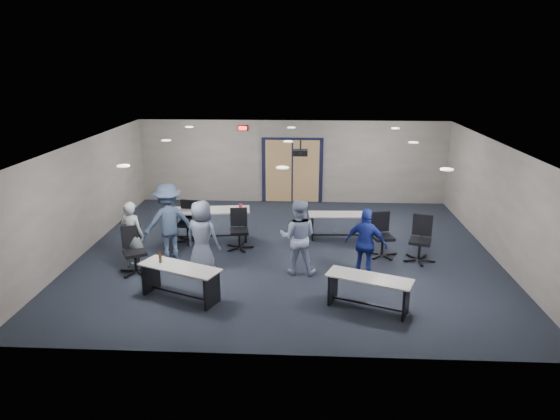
# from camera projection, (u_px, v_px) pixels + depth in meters

# --- Properties ---
(floor) EXTENTS (10.00, 10.00, 0.00)m
(floor) POSITION_uv_depth(u_px,v_px,m) (287.00, 252.00, 12.39)
(floor) COLOR black
(floor) RESTS_ON ground
(back_wall) EXTENTS (10.00, 0.04, 2.70)m
(back_wall) POSITION_uv_depth(u_px,v_px,m) (292.00, 162.00, 16.29)
(back_wall) COLOR slate
(back_wall) RESTS_ON floor
(front_wall) EXTENTS (10.00, 0.04, 2.70)m
(front_wall) POSITION_uv_depth(u_px,v_px,m) (276.00, 279.00, 7.70)
(front_wall) COLOR slate
(front_wall) RESTS_ON floor
(left_wall) EXTENTS (0.04, 9.00, 2.70)m
(left_wall) POSITION_uv_depth(u_px,v_px,m) (84.00, 197.00, 12.24)
(left_wall) COLOR slate
(left_wall) RESTS_ON floor
(right_wall) EXTENTS (0.04, 9.00, 2.70)m
(right_wall) POSITION_uv_depth(u_px,v_px,m) (499.00, 202.00, 11.75)
(right_wall) COLOR slate
(right_wall) RESTS_ON floor
(ceiling) EXTENTS (10.00, 9.00, 0.04)m
(ceiling) POSITION_uv_depth(u_px,v_px,m) (287.00, 144.00, 11.60)
(ceiling) COLOR white
(ceiling) RESTS_ON back_wall
(double_door) EXTENTS (2.00, 0.07, 2.20)m
(double_door) POSITION_uv_depth(u_px,v_px,m) (292.00, 171.00, 16.34)
(double_door) COLOR black
(double_door) RESTS_ON back_wall
(exit_sign) EXTENTS (0.32, 0.07, 0.18)m
(exit_sign) POSITION_uv_depth(u_px,v_px,m) (243.00, 128.00, 15.99)
(exit_sign) COLOR black
(exit_sign) RESTS_ON back_wall
(ceiling_projector) EXTENTS (0.35, 0.32, 0.37)m
(ceiling_projector) POSITION_uv_depth(u_px,v_px,m) (300.00, 152.00, 12.14)
(ceiling_projector) COLOR black
(ceiling_projector) RESTS_ON ceiling
(ceiling_can_lights) EXTENTS (6.24, 5.74, 0.02)m
(ceiling_can_lights) POSITION_uv_depth(u_px,v_px,m) (288.00, 143.00, 11.84)
(ceiling_can_lights) COLOR silver
(ceiling_can_lights) RESTS_ON ceiling
(table_front_left) EXTENTS (1.76, 1.18, 0.93)m
(table_front_left) POSITION_uv_depth(u_px,v_px,m) (180.00, 276.00, 9.87)
(table_front_left) COLOR beige
(table_front_left) RESTS_ON floor
(table_front_right) EXTENTS (1.69, 1.10, 0.65)m
(table_front_right) POSITION_uv_depth(u_px,v_px,m) (369.00, 287.00, 9.46)
(table_front_right) COLOR beige
(table_front_right) RESTS_ON floor
(table_back_left) EXTENTS (2.12, 0.94, 0.97)m
(table_back_left) POSITION_uv_depth(u_px,v_px,m) (211.00, 219.00, 13.03)
(table_back_left) COLOR beige
(table_back_left) RESTS_ON floor
(table_back_right) EXTENTS (1.69, 0.62, 0.68)m
(table_back_right) POSITION_uv_depth(u_px,v_px,m) (340.00, 222.00, 13.18)
(table_back_right) COLOR beige
(table_back_right) RESTS_ON floor
(chair_back_a) EXTENTS (0.73, 0.73, 1.07)m
(chair_back_a) POSITION_uv_depth(u_px,v_px,m) (187.00, 222.00, 12.91)
(chair_back_a) COLOR black
(chair_back_a) RESTS_ON floor
(chair_back_b) EXTENTS (0.73, 0.73, 1.02)m
(chair_back_b) POSITION_uv_depth(u_px,v_px,m) (239.00, 230.00, 12.43)
(chair_back_b) COLOR black
(chair_back_b) RESTS_ON floor
(chair_back_d) EXTENTS (0.80, 0.80, 1.06)m
(chair_back_d) POSITION_uv_depth(u_px,v_px,m) (383.00, 235.00, 11.95)
(chair_back_d) COLOR black
(chair_back_d) RESTS_ON floor
(chair_loose_left) EXTENTS (0.90, 0.90, 1.05)m
(chair_loose_left) POSITION_uv_depth(u_px,v_px,m) (135.00, 251.00, 11.02)
(chair_loose_left) COLOR black
(chair_loose_left) RESTS_ON floor
(chair_loose_right) EXTENTS (0.87, 0.87, 1.09)m
(chair_loose_right) POSITION_uv_depth(u_px,v_px,m) (420.00, 239.00, 11.66)
(chair_loose_right) COLOR black
(chair_loose_right) RESTS_ON floor
(person_gray) EXTENTS (0.67, 0.55, 1.58)m
(person_gray) POSITION_uv_depth(u_px,v_px,m) (132.00, 235.00, 11.24)
(person_gray) COLOR #919B9E
(person_gray) RESTS_ON floor
(person_plaid) EXTENTS (0.93, 0.76, 1.65)m
(person_plaid) POSITION_uv_depth(u_px,v_px,m) (202.00, 237.00, 11.02)
(person_plaid) COLOR slate
(person_plaid) RESTS_ON floor
(person_lightblue) EXTENTS (0.89, 0.72, 1.69)m
(person_lightblue) POSITION_uv_depth(u_px,v_px,m) (298.00, 237.00, 10.94)
(person_lightblue) COLOR #A1AED5
(person_lightblue) RESTS_ON floor
(person_navy) EXTENTS (1.00, 0.72, 1.58)m
(person_navy) POSITION_uv_depth(u_px,v_px,m) (366.00, 244.00, 10.70)
(person_navy) COLOR navy
(person_navy) RESTS_ON floor
(person_back) EXTENTS (1.36, 1.17, 1.83)m
(person_back) POSITION_uv_depth(u_px,v_px,m) (168.00, 221.00, 11.76)
(person_back) COLOR #394A67
(person_back) RESTS_ON floor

